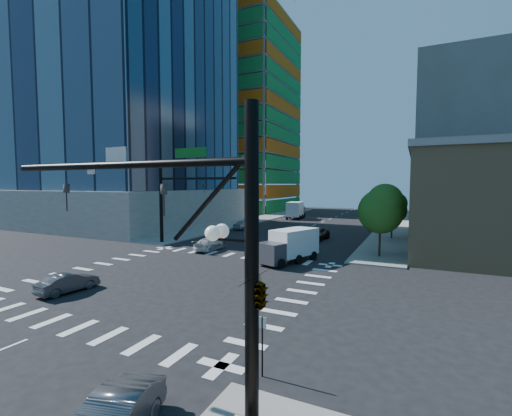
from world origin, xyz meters
The scene contains 18 objects.
ground centered at (0.00, 0.00, 0.00)m, with size 160.00×160.00×0.00m, color black.
road_markings centered at (0.00, 0.00, 0.01)m, with size 20.00×20.00×0.01m, color silver.
sidewalk_ne centered at (12.50, 40.00, 0.07)m, with size 5.00×60.00×0.15m, color gray.
sidewalk_nw centered at (-12.50, 40.00, 0.07)m, with size 5.00×60.00×0.15m, color gray.
office_tower centered at (-30.00, 25.00, 35.13)m, with size 30.00×30.00×71.00m.
construction_building centered at (-27.41, 61.93, 24.61)m, with size 25.16×34.50×70.60m.
bg_building_ne centered at (27.00, 55.00, 14.00)m, with size 24.00×30.00×28.00m, color slate.
signal_mast_se centered at (10.60, -11.50, 5.01)m, with size 10.51×2.48×9.00m.
signal_mast_nw centered at (-10.00, 11.50, 5.49)m, with size 10.20×0.40×9.00m.
tree_south centered at (12.63, 13.90, 4.69)m, with size 4.16×4.16×6.82m.
tree_north centered at (12.93, 25.90, 3.99)m, with size 3.54×3.52×5.78m.
no_parking_sign centered at (10.70, -9.00, 1.38)m, with size 0.30×0.06×2.20m.
car_nb_far centered at (4.13, 21.27, 0.76)m, with size 2.51×5.45×1.52m, color black.
car_sb_near centered at (-3.97, 10.16, 0.65)m, with size 1.81×4.46×1.29m, color white.
car_sb_mid centered at (-8.17, 26.50, 0.74)m, with size 1.74×4.32×1.47m, color #B2B5BA.
car_sb_cross centered at (-4.56, -5.51, 0.62)m, with size 1.31×3.75×1.24m, color #444448.
box_truck_near centered at (5.36, 8.36, 1.29)m, with size 4.13×6.01×2.91m.
box_truck_far centered at (-6.41, 45.61, 1.50)m, with size 3.52×6.75×3.39m.
Camera 1 is at (15.56, -19.83, 6.93)m, focal length 24.00 mm.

